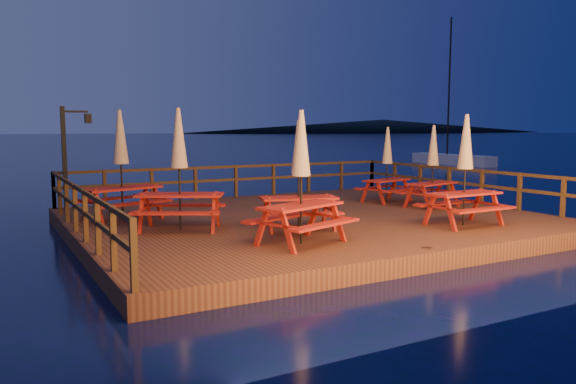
% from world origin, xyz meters
% --- Properties ---
extents(ground, '(500.00, 500.00, 0.00)m').
position_xyz_m(ground, '(0.00, 0.00, 0.00)').
color(ground, black).
rests_on(ground, ground).
extents(deck, '(12.00, 10.00, 0.40)m').
position_xyz_m(deck, '(0.00, 0.00, 0.20)').
color(deck, '#462316').
rests_on(deck, ground).
extents(deck_piles, '(11.44, 9.44, 1.40)m').
position_xyz_m(deck_piles, '(0.00, 0.00, -0.30)').
color(deck_piles, '#3A2412').
rests_on(deck_piles, ground).
extents(railing, '(11.80, 9.75, 1.10)m').
position_xyz_m(railing, '(0.00, 1.78, 1.16)').
color(railing, '#3A2412').
rests_on(railing, deck).
extents(lamp_post, '(0.85, 0.18, 3.00)m').
position_xyz_m(lamp_post, '(-5.39, 4.55, 2.20)').
color(lamp_post, black).
rests_on(lamp_post, deck).
extents(headland_right, '(230.40, 86.40, 7.00)m').
position_xyz_m(headland_right, '(185.00, 230.00, 3.50)').
color(headland_right, black).
rests_on(headland_right, ground).
extents(sailboat, '(1.36, 7.53, 11.16)m').
position_xyz_m(sailboat, '(23.67, 18.29, 0.37)').
color(sailboat, silver).
rests_on(sailboat, ground).
extents(picnic_table_0, '(1.90, 1.56, 2.70)m').
position_xyz_m(picnic_table_0, '(2.60, -3.07, 1.81)').
color(picnic_table_0, '#9B270E').
rests_on(picnic_table_0, deck).
extents(picnic_table_1, '(2.52, 2.38, 2.84)m').
position_xyz_m(picnic_table_1, '(-3.67, -0.31, 1.87)').
color(picnic_table_1, '#9B270E').
rests_on(picnic_table_1, deck).
extents(picnic_table_2, '(1.96, 1.72, 2.46)m').
position_xyz_m(picnic_table_2, '(4.17, -0.30, 1.68)').
color(picnic_table_2, '#9B270E').
rests_on(picnic_table_2, deck).
extents(picnic_table_3, '(2.32, 2.11, 2.74)m').
position_xyz_m(picnic_table_3, '(-2.00, -3.06, 1.82)').
color(picnic_table_3, '#9B270E').
rests_on(picnic_table_3, deck).
extents(picnic_table_4, '(2.13, 1.91, 2.55)m').
position_xyz_m(picnic_table_4, '(-1.20, -1.57, 1.73)').
color(picnic_table_4, '#9B270E').
rests_on(picnic_table_4, deck).
extents(picnic_table_5, '(2.35, 2.11, 2.84)m').
position_xyz_m(picnic_table_5, '(-4.53, 1.81, 1.88)').
color(picnic_table_5, '#9B270E').
rests_on(picnic_table_5, deck).
extents(picnic_table_6, '(1.96, 1.74, 2.40)m').
position_xyz_m(picnic_table_6, '(3.77, 1.34, 1.65)').
color(picnic_table_6, '#9B270E').
rests_on(picnic_table_6, deck).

